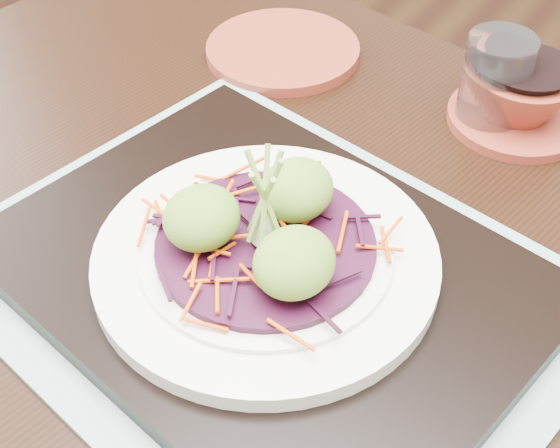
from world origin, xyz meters
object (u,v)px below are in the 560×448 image
Objects in this scene: white_plate at (266,257)px; terracotta_bowl_set at (520,101)px; serving_tray at (266,273)px; water_glass at (495,82)px; dining_table at (296,308)px; terracotta_side_plate at (283,50)px.

terracotta_bowl_set is at bearing 75.58° from white_plate.
serving_tray is 4.40× the size of water_glass.
terracotta_side_plate is (-0.18, 0.24, 0.10)m from dining_table.
dining_table is 0.32m from terracotta_side_plate.
terracotta_bowl_set is at bearing 5.25° from terracotta_side_plate.
water_glass is (0.07, 0.25, 0.14)m from dining_table.
white_plate reaches higher than serving_tray.
water_glass is (0.06, 0.31, 0.02)m from white_plate.
water_glass is at bearing 79.28° from white_plate.
serving_tray is at bearing -104.42° from terracotta_bowl_set.
dining_table is 2.86× the size of serving_tray.
white_plate is 0.32m from water_glass.
water_glass is 0.54× the size of terracotta_bowl_set.
white_plate is at bearing 53.87° from serving_tray.
water_glass reaches higher than terracotta_side_plate.
dining_table is at bearing -53.71° from terracotta_side_plate.
terracotta_bowl_set reaches higher than dining_table.
white_plate is at bearing -58.32° from terracotta_side_plate.
terracotta_side_plate is at bearing 121.68° from white_plate.
serving_tray reaches higher than dining_table.
terracotta_side_plate is 1.83× the size of water_glass.
serving_tray is (0.01, -0.06, 0.10)m from dining_table.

